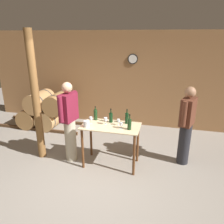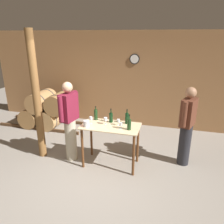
{
  "view_description": "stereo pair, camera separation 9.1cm",
  "coord_description": "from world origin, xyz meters",
  "px_view_note": "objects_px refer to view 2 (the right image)",
  "views": [
    {
      "loc": [
        1.23,
        -3.21,
        2.58
      ],
      "look_at": [
        0.24,
        0.73,
        1.13
      ],
      "focal_mm": 35.0,
      "sensor_mm": 36.0,
      "label": 1
    },
    {
      "loc": [
        1.32,
        -3.19,
        2.58
      ],
      "look_at": [
        0.24,
        0.73,
        1.13
      ],
      "focal_mm": 35.0,
      "sensor_mm": 36.0,
      "label": 2
    }
  ],
  "objects_px": {
    "wine_bottle_far_left": "(96,114)",
    "person_visitor_with_scarf": "(187,125)",
    "wine_bottle_left": "(111,117)",
    "ice_bucket": "(86,124)",
    "wine_glass_near_left": "(91,119)",
    "wine_glass_near_right": "(118,121)",
    "person_host": "(70,120)",
    "wine_glass_far_side": "(121,124)",
    "wine_bottle_right": "(129,124)",
    "wine_glass_near_center": "(106,119)",
    "wooden_post": "(37,98)",
    "wine_bottle_center": "(127,118)"
  },
  "relations": [
    {
      "from": "wine_bottle_left",
      "to": "wine_glass_near_left",
      "type": "distance_m",
      "value": 0.41
    },
    {
      "from": "wine_glass_near_center",
      "to": "person_host",
      "type": "distance_m",
      "value": 0.77
    },
    {
      "from": "wine_glass_near_right",
      "to": "person_visitor_with_scarf",
      "type": "bearing_deg",
      "value": 16.46
    },
    {
      "from": "wine_glass_near_right",
      "to": "ice_bucket",
      "type": "bearing_deg",
      "value": -159.18
    },
    {
      "from": "wine_bottle_far_left",
      "to": "wine_glass_near_center",
      "type": "height_order",
      "value": "wine_bottle_far_left"
    },
    {
      "from": "wine_glass_near_center",
      "to": "wine_glass_far_side",
      "type": "bearing_deg",
      "value": -20.96
    },
    {
      "from": "wine_glass_near_left",
      "to": "wine_glass_near_center",
      "type": "relative_size",
      "value": 1.03
    },
    {
      "from": "person_host",
      "to": "wine_bottle_left",
      "type": "bearing_deg",
      "value": 12.36
    },
    {
      "from": "wine_glass_near_center",
      "to": "person_host",
      "type": "height_order",
      "value": "person_host"
    },
    {
      "from": "wooden_post",
      "to": "wine_bottle_right",
      "type": "xyz_separation_m",
      "value": [
        1.96,
        -0.04,
        -0.36
      ]
    },
    {
      "from": "wine_glass_near_left",
      "to": "ice_bucket",
      "type": "height_order",
      "value": "wine_glass_near_left"
    },
    {
      "from": "wooden_post",
      "to": "wine_glass_far_side",
      "type": "xyz_separation_m",
      "value": [
        1.8,
        -0.04,
        -0.38
      ]
    },
    {
      "from": "wine_bottle_left",
      "to": "ice_bucket",
      "type": "distance_m",
      "value": 0.53
    },
    {
      "from": "wine_bottle_far_left",
      "to": "person_host",
      "type": "distance_m",
      "value": 0.56
    },
    {
      "from": "wine_bottle_far_left",
      "to": "person_visitor_with_scarf",
      "type": "xyz_separation_m",
      "value": [
        1.84,
        0.22,
        -0.13
      ]
    },
    {
      "from": "wine_glass_near_right",
      "to": "person_visitor_with_scarf",
      "type": "height_order",
      "value": "person_visitor_with_scarf"
    },
    {
      "from": "wine_glass_near_right",
      "to": "wine_glass_far_side",
      "type": "height_order",
      "value": "wine_glass_near_right"
    },
    {
      "from": "wine_glass_near_center",
      "to": "wine_glass_near_right",
      "type": "xyz_separation_m",
      "value": [
        0.26,
        0.01,
        -0.01
      ]
    },
    {
      "from": "wine_bottle_right",
      "to": "wine_glass_near_center",
      "type": "distance_m",
      "value": 0.52
    },
    {
      "from": "wine_bottle_center",
      "to": "person_host",
      "type": "bearing_deg",
      "value": -170.35
    },
    {
      "from": "wine_glass_near_left",
      "to": "wine_glass_near_right",
      "type": "height_order",
      "value": "wine_glass_near_left"
    },
    {
      "from": "wooden_post",
      "to": "ice_bucket",
      "type": "height_order",
      "value": "wooden_post"
    },
    {
      "from": "wine_glass_near_right",
      "to": "ice_bucket",
      "type": "xyz_separation_m",
      "value": [
        -0.59,
        -0.22,
        -0.03
      ]
    },
    {
      "from": "wine_glass_far_side",
      "to": "ice_bucket",
      "type": "relative_size",
      "value": 1.03
    },
    {
      "from": "wooden_post",
      "to": "wine_bottle_left",
      "type": "xyz_separation_m",
      "value": [
        1.53,
        0.23,
        -0.36
      ]
    },
    {
      "from": "wooden_post",
      "to": "wine_glass_near_right",
      "type": "height_order",
      "value": "wooden_post"
    },
    {
      "from": "person_visitor_with_scarf",
      "to": "person_host",
      "type": "bearing_deg",
      "value": -169.08
    },
    {
      "from": "wine_bottle_left",
      "to": "wine_glass_near_right",
      "type": "xyz_separation_m",
      "value": [
        0.19,
        -0.12,
        -0.01
      ]
    },
    {
      "from": "wooden_post",
      "to": "wine_glass_near_left",
      "type": "xyz_separation_m",
      "value": [
        1.17,
        0.04,
        -0.36
      ]
    },
    {
      "from": "wine_bottle_far_left",
      "to": "wine_glass_near_center",
      "type": "bearing_deg",
      "value": -34.67
    },
    {
      "from": "wine_glass_near_left",
      "to": "wine_glass_far_side",
      "type": "bearing_deg",
      "value": -7.67
    },
    {
      "from": "wine_bottle_far_left",
      "to": "wine_bottle_left",
      "type": "distance_m",
      "value": 0.35
    },
    {
      "from": "wine_glass_near_left",
      "to": "person_visitor_with_scarf",
      "type": "relative_size",
      "value": 0.09
    },
    {
      "from": "wine_bottle_far_left",
      "to": "wine_bottle_left",
      "type": "xyz_separation_m",
      "value": [
        0.35,
        -0.05,
        -0.01
      ]
    },
    {
      "from": "wine_glass_near_right",
      "to": "person_host",
      "type": "xyz_separation_m",
      "value": [
        -1.02,
        -0.06,
        -0.07
      ]
    },
    {
      "from": "ice_bucket",
      "to": "wine_glass_far_side",
      "type": "bearing_deg",
      "value": 6.4
    },
    {
      "from": "wooden_post",
      "to": "wine_bottle_center",
      "type": "xyz_separation_m",
      "value": [
        1.86,
        0.24,
        -0.35
      ]
    },
    {
      "from": "wine_bottle_left",
      "to": "wine_bottle_center",
      "type": "xyz_separation_m",
      "value": [
        0.33,
        0.01,
        0.01
      ]
    },
    {
      "from": "wooden_post",
      "to": "wine_bottle_left",
      "type": "bearing_deg",
      "value": 8.44
    },
    {
      "from": "ice_bucket",
      "to": "wine_bottle_right",
      "type": "bearing_deg",
      "value": 5.11
    },
    {
      "from": "wine_glass_near_center",
      "to": "wine_bottle_center",
      "type": "bearing_deg",
      "value": 20.49
    },
    {
      "from": "wine_bottle_right",
      "to": "wooden_post",
      "type": "bearing_deg",
      "value": 178.76
    },
    {
      "from": "wine_bottle_right",
      "to": "person_visitor_with_scarf",
      "type": "bearing_deg",
      "value": 26.67
    },
    {
      "from": "wine_glass_near_center",
      "to": "wine_glass_near_right",
      "type": "relative_size",
      "value": 1.1
    },
    {
      "from": "person_host",
      "to": "person_visitor_with_scarf",
      "type": "distance_m",
      "value": 2.38
    },
    {
      "from": "wine_glass_near_right",
      "to": "person_visitor_with_scarf",
      "type": "distance_m",
      "value": 1.37
    },
    {
      "from": "wine_bottle_far_left",
      "to": "person_visitor_with_scarf",
      "type": "bearing_deg",
      "value": 6.67
    },
    {
      "from": "wine_glass_far_side",
      "to": "wooden_post",
      "type": "bearing_deg",
      "value": 178.69
    },
    {
      "from": "wine_bottle_far_left",
      "to": "wine_bottle_center",
      "type": "distance_m",
      "value": 0.67
    },
    {
      "from": "wine_bottle_center",
      "to": "wine_glass_near_right",
      "type": "distance_m",
      "value": 0.2
    }
  ]
}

